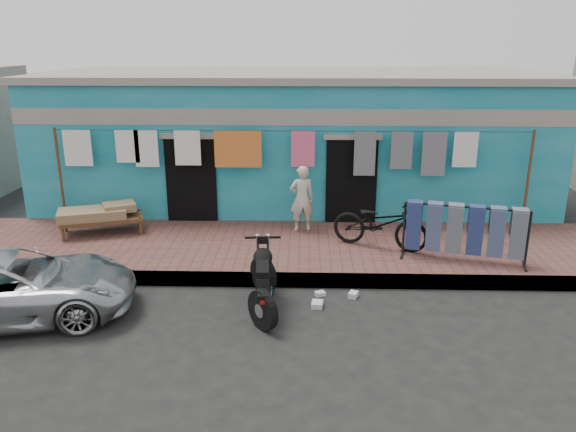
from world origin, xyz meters
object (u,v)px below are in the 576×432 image
at_px(seated_person, 302,199).
at_px(jeans_rack, 464,232).
at_px(bicycle, 380,218).
at_px(motorcycle, 263,278).
at_px(charpoy, 102,220).
at_px(car, 9,286).

height_order(seated_person, jeans_rack, seated_person).
xyz_separation_m(seated_person, bicycle, (1.52, -0.96, -0.10)).
relative_size(motorcycle, charpoy, 0.90).
bearing_deg(car, charpoy, -18.90).
relative_size(motorcycle, jeans_rack, 0.73).
bearing_deg(charpoy, jeans_rack, -10.37).
bearing_deg(seated_person, jeans_rack, 140.92).
bearing_deg(car, jeans_rack, -88.86).
xyz_separation_m(car, bicycle, (5.95, 2.62, 0.31)).
xyz_separation_m(car, jeans_rack, (7.39, 1.99, 0.25)).
distance_m(bicycle, charpoy, 5.71).
height_order(car, charpoy, car).
xyz_separation_m(seated_person, motorcycle, (-0.59, -3.15, -0.42)).
distance_m(seated_person, jeans_rack, 3.36).
relative_size(car, jeans_rack, 1.66).
height_order(seated_person, bicycle, seated_person).
xyz_separation_m(motorcycle, jeans_rack, (3.54, 1.57, 0.26)).
distance_m(car, seated_person, 5.71).
bearing_deg(bicycle, charpoy, 105.74).
relative_size(car, motorcycle, 2.27).
distance_m(seated_person, motorcycle, 3.23).
bearing_deg(seated_person, charpoy, -7.09).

